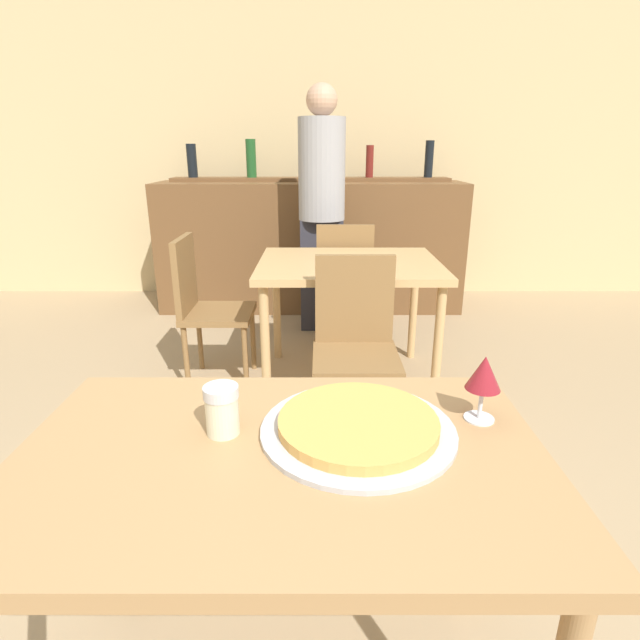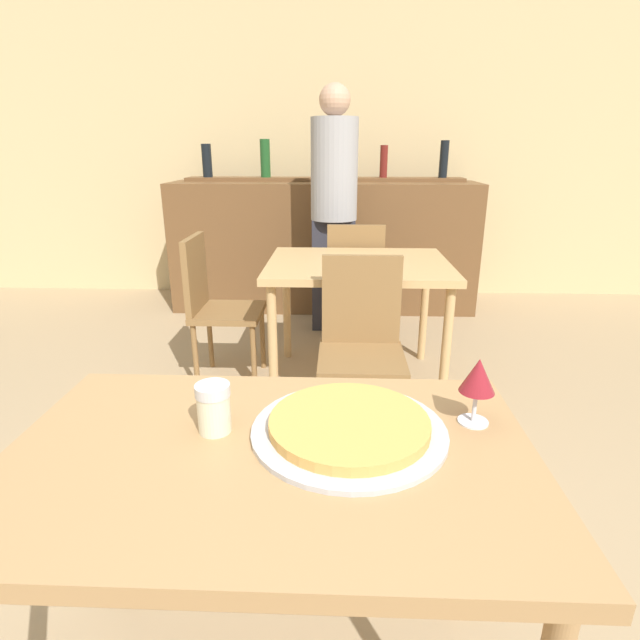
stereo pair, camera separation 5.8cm
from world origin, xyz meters
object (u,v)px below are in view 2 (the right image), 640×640
object	(u,v)px
chair_far_side_back	(355,277)
chair_far_side_left	(214,300)
chair_far_side_front	(361,338)
cheese_shaker	(214,408)
person_standing	(334,203)
pizza_tray	(349,427)
wine_glass	(478,378)

from	to	relation	value
chair_far_side_back	chair_far_side_left	bearing A→B (deg)	34.85
chair_far_side_front	cheese_shaker	xyz separation A→B (m)	(-0.38, -1.24, 0.31)
chair_far_side_front	person_standing	size ratio (longest dim) A/B	0.49
cheese_shaker	chair_far_side_back	bearing A→B (deg)	81.05
chair_far_side_front	cheese_shaker	world-z (taller)	chair_far_side_front
chair_far_side_back	pizza_tray	distance (m)	2.44
cheese_shaker	wine_glass	world-z (taller)	wine_glass
chair_far_side_left	chair_far_side_front	bearing A→B (deg)	-124.85
chair_far_side_back	wine_glass	distance (m)	2.40
chair_far_side_front	chair_far_side_left	world-z (taller)	same
chair_far_side_back	person_standing	xyz separation A→B (m)	(-0.15, 0.37, 0.47)
chair_far_side_front	chair_far_side_left	xyz separation A→B (m)	(-0.85, 0.59, 0.00)
wine_glass	chair_far_side_back	bearing A→B (deg)	94.94
chair_far_side_front	person_standing	bearing A→B (deg)	95.68
chair_far_side_front	chair_far_side_left	distance (m)	1.03
cheese_shaker	person_standing	bearing A→B (deg)	85.36
chair_far_side_front	person_standing	distance (m)	1.63
chair_far_side_back	wine_glass	size ratio (longest dim) A/B	5.56
wine_glass	cheese_shaker	bearing A→B (deg)	-174.30
chair_far_side_front	pizza_tray	size ratio (longest dim) A/B	2.04
pizza_tray	person_standing	distance (m)	2.80
chair_far_side_back	cheese_shaker	world-z (taller)	chair_far_side_back
chair_far_side_left	cheese_shaker	size ratio (longest dim) A/B	7.81
chair_far_side_front	pizza_tray	bearing A→B (deg)	-93.80
chair_far_side_left	pizza_tray	world-z (taller)	chair_far_side_left
person_standing	wine_glass	bearing A→B (deg)	-82.53
chair_far_side_left	pizza_tray	bearing A→B (deg)	-157.37
chair_far_side_front	cheese_shaker	bearing A→B (deg)	-107.05
chair_far_side_left	person_standing	size ratio (longest dim) A/B	0.49
pizza_tray	person_standing	world-z (taller)	person_standing
pizza_tray	person_standing	size ratio (longest dim) A/B	0.24
chair_far_side_back	cheese_shaker	size ratio (longest dim) A/B	7.81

